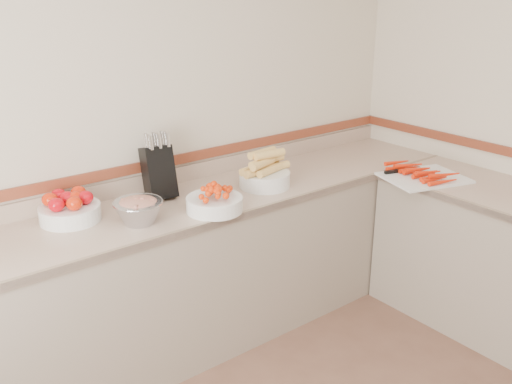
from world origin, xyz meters
TOP-DOWN VIEW (x-y plane):
  - back_wall at (0.00, 2.00)m, footprint 4.00×0.00m
  - counter_back at (0.00, 1.68)m, footprint 4.00×0.65m
  - knife_block at (0.03, 1.84)m, footprint 0.18×0.21m
  - tomato_bowl at (-0.50, 1.82)m, footprint 0.31×0.31m
  - cherry_tomato_bowl at (0.16, 1.47)m, footprint 0.31×0.31m
  - corn_bowl at (0.62, 1.61)m, footprint 0.34×0.31m
  - rhubarb_bowl at (-0.24, 1.57)m, footprint 0.26×0.26m
  - cutting_board at (1.50, 1.12)m, footprint 0.57×0.51m

SIDE VIEW (x-z plane):
  - counter_back at x=0.00m, z-range -0.09..0.99m
  - cutting_board at x=1.50m, z-range 0.89..0.96m
  - cherry_tomato_bowl at x=0.16m, z-range 0.87..1.04m
  - tomato_bowl at x=-0.50m, z-range 0.89..1.04m
  - rhubarb_bowl at x=-0.24m, z-range 0.90..1.05m
  - corn_bowl at x=0.62m, z-range 0.87..1.09m
  - knife_block at x=0.03m, z-range 0.86..1.25m
  - back_wall at x=0.00m, z-range -0.70..3.30m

